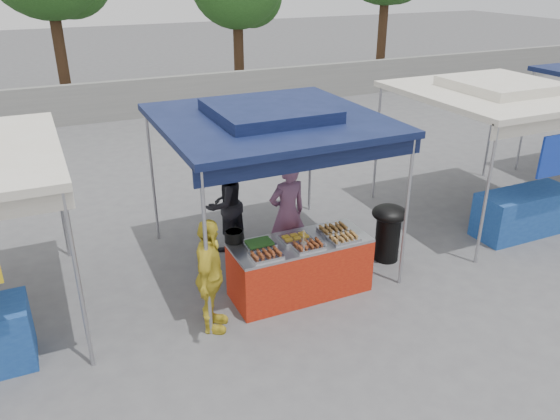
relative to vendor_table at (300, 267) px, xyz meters
name	(u,v)px	position (x,y,z in m)	size (l,w,h in m)	color
ground_plane	(297,289)	(0.00, 0.10, -0.43)	(80.00, 80.00, 0.00)	#4F4F51
back_wall	(142,98)	(0.00, 11.10, 0.17)	(40.00, 0.25, 1.20)	slate
main_canopy	(270,119)	(0.00, 1.07, 1.94)	(3.20, 3.20, 2.57)	#A4A4AB
neighbor_stall_right	(510,139)	(4.50, 0.67, 1.18)	(3.20, 3.20, 2.57)	#A4A4AB
vendor_table	(300,267)	(0.00, 0.00, 0.00)	(2.00, 0.80, 0.85)	#AA220F
food_tray_fl	(266,255)	(-0.63, -0.23, 0.46)	(0.42, 0.30, 0.07)	#AFAFB4
food_tray_fm	(308,246)	(0.01, -0.22, 0.46)	(0.42, 0.30, 0.07)	#AFAFB4
food_tray_fr	(344,238)	(0.57, -0.23, 0.46)	(0.42, 0.30, 0.07)	#AFAFB4
food_tray_bl	(259,244)	(-0.59, 0.11, 0.46)	(0.42, 0.30, 0.07)	#AFAFB4
food_tray_bm	(295,238)	(-0.05, 0.07, 0.46)	(0.42, 0.30, 0.07)	#AFAFB4
food_tray_br	(334,229)	(0.59, 0.08, 0.46)	(0.42, 0.30, 0.07)	#AFAFB4
cooking_pot	(234,236)	(-0.85, 0.39, 0.50)	(0.27, 0.27, 0.16)	black
skewer_cup	(304,246)	(-0.08, -0.25, 0.48)	(0.09, 0.09, 0.11)	#A4A4AB
wok_burner	(388,228)	(1.74, 0.31, 0.14)	(0.57, 0.57, 0.96)	black
crate_left	(252,266)	(-0.46, 0.74, -0.26)	(0.55, 0.38, 0.33)	navy
crate_right	(294,257)	(0.29, 0.78, -0.28)	(0.47, 0.33, 0.28)	navy
crate_stacked	(295,241)	(0.29, 0.78, -0.01)	(0.45, 0.31, 0.27)	navy
vendor_woman	(287,213)	(0.21, 0.89, 0.45)	(0.64, 0.42, 1.75)	#784C6E
helper_man	(224,204)	(-0.52, 1.79, 0.39)	(0.79, 0.61, 1.62)	black
customer_person	(210,277)	(-1.44, -0.30, 0.37)	(0.93, 0.39, 1.59)	gold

